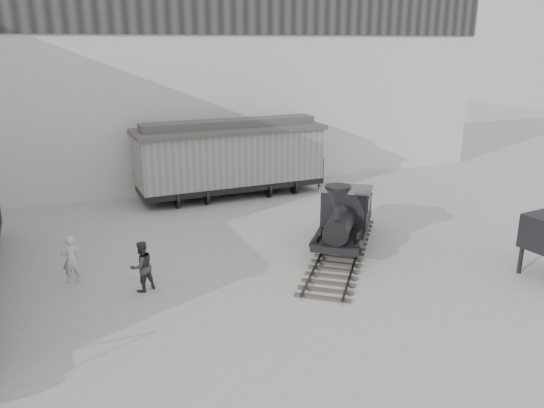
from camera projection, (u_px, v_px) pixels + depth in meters
name	position (u px, v px, depth m)	size (l,w,h in m)	color
ground	(336.00, 295.00, 16.73)	(90.00, 90.00, 0.00)	#9E9E9B
north_wall	(203.00, 83.00, 28.34)	(34.00, 2.51, 11.00)	silver
locomotive	(344.00, 221.00, 20.31)	(6.44, 7.59, 2.90)	#3F3830
boxcar	(230.00, 156.00, 26.96)	(9.69, 3.20, 3.95)	black
visitor_a	(71.00, 259.00, 17.42)	(0.59, 0.39, 1.61)	silver
visitor_b	(142.00, 266.00, 16.81)	(0.81, 0.63, 1.67)	#36363A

